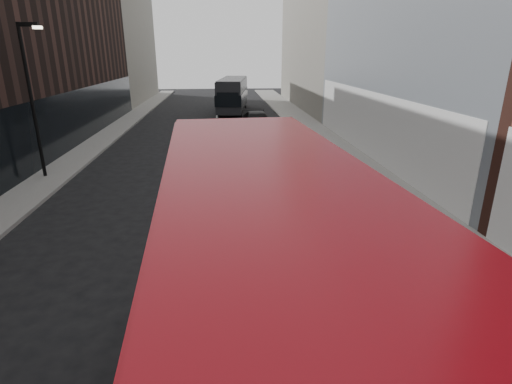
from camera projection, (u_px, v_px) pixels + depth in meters
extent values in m
cube|color=slate|center=(324.00, 142.00, 27.56)|extent=(3.00, 80.00, 0.15)
cube|color=slate|center=(94.00, 146.00, 26.30)|extent=(2.00, 80.00, 0.15)
cube|color=silver|center=(371.00, 125.00, 23.33)|extent=(0.35, 21.00, 3.80)
cube|color=slate|center=(322.00, 22.00, 42.81)|extent=(5.00, 24.00, 18.00)
cube|color=black|center=(51.00, 36.00, 28.43)|extent=(5.00, 24.00, 14.00)
cube|color=slate|center=(123.00, 47.00, 49.29)|extent=(5.00, 20.00, 13.00)
cylinder|color=black|center=(32.00, 104.00, 18.51)|extent=(0.16, 0.16, 7.00)
cube|color=black|center=(27.00, 24.00, 17.42)|extent=(0.90, 0.15, 0.18)
cube|color=#FFF2CC|center=(37.00, 27.00, 17.49)|extent=(0.35, 0.22, 0.12)
cube|color=black|center=(296.00, 317.00, 3.77)|extent=(3.40, 11.40, 1.12)
cube|color=black|center=(236.00, 227.00, 9.54)|extent=(2.16, 0.22, 1.43)
cube|color=maroon|center=(300.00, 220.00, 3.44)|extent=(3.15, 10.89, 0.12)
cylinder|color=black|center=(192.00, 338.00, 7.94)|extent=(0.37, 1.04, 1.02)
cylinder|color=black|center=(302.00, 327.00, 8.26)|extent=(0.37, 1.04, 1.02)
cube|color=black|center=(233.00, 94.00, 41.48)|extent=(3.60, 10.63, 2.94)
cube|color=black|center=(233.00, 96.00, 41.54)|extent=(3.73, 10.69, 1.04)
cube|color=black|center=(228.00, 100.00, 36.55)|extent=(2.01, 0.32, 1.33)
cube|color=black|center=(237.00, 90.00, 46.44)|extent=(2.01, 0.32, 1.33)
cube|color=black|center=(233.00, 79.00, 40.99)|extent=(3.46, 10.20, 0.12)
cylinder|color=black|center=(227.00, 103.00, 45.11)|extent=(0.40, 0.97, 0.95)
cylinder|color=black|center=(245.00, 103.00, 45.05)|extent=(0.40, 0.97, 0.95)
cylinder|color=black|center=(220.00, 112.00, 38.82)|extent=(0.40, 0.97, 0.95)
cylinder|color=black|center=(241.00, 112.00, 38.76)|extent=(0.40, 0.97, 0.95)
imported|color=black|center=(257.00, 168.00, 19.08)|extent=(1.94, 4.02, 1.32)
imported|color=#94989C|center=(235.00, 142.00, 24.74)|extent=(1.44, 4.06, 1.33)
imported|color=black|center=(257.00, 122.00, 30.96)|extent=(2.44, 5.40, 1.53)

